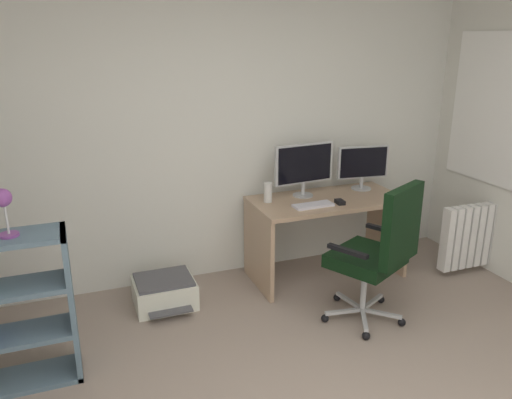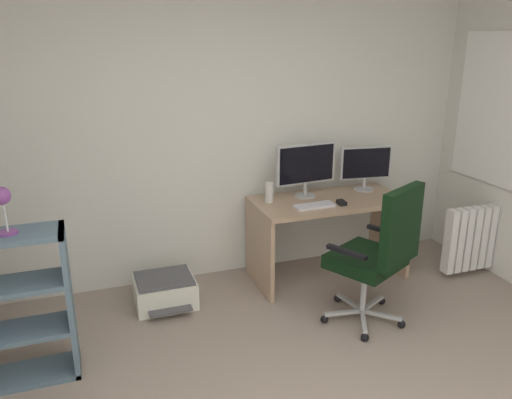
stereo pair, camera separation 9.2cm
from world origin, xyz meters
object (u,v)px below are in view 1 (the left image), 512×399
at_px(desktop_speaker, 268,192).
at_px(desk, 327,220).
at_px(monitor_main, 304,165).
at_px(keyboard, 313,205).
at_px(office_chair, 380,249).
at_px(printer, 164,292).
at_px(monitor_secondary, 363,164).
at_px(computer_mouse, 340,202).
at_px(desk_lamp, 3,204).
at_px(radiator, 480,234).

bearing_deg(desktop_speaker, desk, -10.54).
relative_size(desk, monitor_main, 2.35).
relative_size(keyboard, office_chair, 0.31).
height_order(office_chair, printer, office_chair).
relative_size(desk, monitor_secondary, 2.77).
height_order(computer_mouse, desk_lamp, desk_lamp).
bearing_deg(desk, computer_mouse, -81.47).
height_order(monitor_secondary, printer, monitor_secondary).
distance_m(desk_lamp, printer, 1.57).
relative_size(desk_lamp, printer, 0.58).
bearing_deg(printer, desk_lamp, -146.89).
relative_size(desktop_speaker, printer, 0.35).
bearing_deg(monitor_main, keyboard, -99.40).
relative_size(desk, computer_mouse, 13.26).
xyz_separation_m(desk, computer_mouse, (0.03, -0.17, 0.22)).
bearing_deg(monitor_secondary, computer_mouse, -142.19).
xyz_separation_m(computer_mouse, printer, (-1.49, 0.14, -0.63)).
bearing_deg(desk_lamp, office_chair, -4.55).
relative_size(monitor_secondary, radiator, 0.58).
relative_size(desk, keyboard, 3.90).
height_order(keyboard, desktop_speaker, desktop_speaker).
xyz_separation_m(printer, radiator, (2.83, -0.39, 0.24)).
bearing_deg(monitor_main, radiator, -20.21).
xyz_separation_m(desk, keyboard, (-0.21, -0.15, 0.21)).
height_order(desktop_speaker, desk_lamp, desk_lamp).
height_order(monitor_main, radiator, monitor_main).
xyz_separation_m(monitor_main, desktop_speaker, (-0.35, -0.05, -0.19)).
height_order(desk, desktop_speaker, desktop_speaker).
distance_m(desk, monitor_main, 0.53).
bearing_deg(radiator, desk_lamp, -176.26).
distance_m(monitor_secondary, desk_lamp, 2.99).
bearing_deg(desk_lamp, printer, 33.11).
xyz_separation_m(desktop_speaker, office_chair, (0.48, -0.95, -0.21)).
xyz_separation_m(monitor_main, printer, (-1.30, -0.18, -0.89)).
height_order(monitor_secondary, keyboard, monitor_secondary).
height_order(desk, keyboard, keyboard).
bearing_deg(keyboard, desk_lamp, -168.94).
height_order(monitor_secondary, radiator, monitor_secondary).
distance_m(keyboard, printer, 1.40).
height_order(monitor_secondary, desk_lamp, desk_lamp).
bearing_deg(computer_mouse, desk, 103.35).
relative_size(monitor_main, office_chair, 0.51).
height_order(desk, printer, desk).
bearing_deg(radiator, desktop_speaker, 164.70).
bearing_deg(desktop_speaker, radiator, -15.30).
bearing_deg(computer_mouse, desktop_speaker, 158.98).
xyz_separation_m(keyboard, office_chair, (0.18, -0.71, -0.13)).
bearing_deg(office_chair, keyboard, 104.02).
xyz_separation_m(desk, office_chair, (-0.04, -0.86, 0.08)).
bearing_deg(desk_lamp, monitor_secondary, 15.80).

